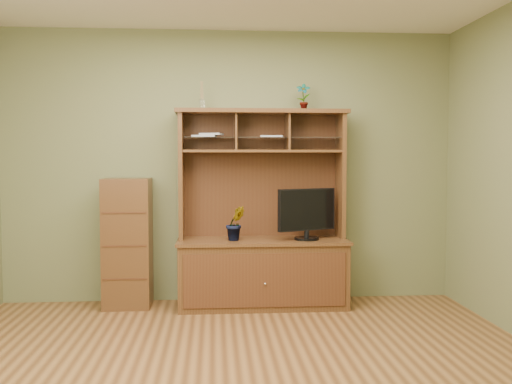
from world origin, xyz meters
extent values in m
cube|color=#573418|center=(0.00, 0.00, -0.01)|extent=(4.50, 4.00, 0.02)
cube|color=#666E41|center=(0.00, 2.01, 1.35)|extent=(4.50, 0.02, 2.70)
cube|color=#666E41|center=(0.00, -2.01, 1.35)|extent=(4.50, 0.02, 2.70)
cube|color=#402612|center=(0.30, 1.71, 0.31)|extent=(1.60, 0.55, 0.62)
cube|color=#3E1F11|center=(0.30, 1.42, 0.31)|extent=(1.50, 0.01, 0.50)
sphere|color=silver|center=(0.30, 1.41, 0.28)|extent=(0.02, 0.02, 0.02)
cube|color=#402612|center=(0.30, 1.71, 0.64)|extent=(1.64, 0.59, 0.03)
cube|color=#402612|center=(-0.48, 1.80, 1.27)|extent=(0.04, 0.35, 1.25)
cube|color=#402612|center=(1.08, 1.80, 1.27)|extent=(0.04, 0.35, 1.25)
cube|color=#3E1F11|center=(0.30, 1.97, 1.27)|extent=(1.52, 0.02, 1.25)
cube|color=#402612|center=(0.30, 1.80, 1.88)|extent=(1.66, 0.40, 0.04)
cube|color=#402612|center=(0.30, 1.80, 1.50)|extent=(1.52, 0.32, 0.02)
cube|color=#402612|center=(0.05, 1.80, 1.69)|extent=(0.02, 0.31, 0.35)
cube|color=#402612|center=(0.56, 1.80, 1.69)|extent=(0.02, 0.31, 0.35)
cube|color=silver|center=(0.30, 1.79, 1.63)|extent=(1.50, 0.27, 0.01)
cylinder|color=black|center=(0.73, 1.65, 0.66)|extent=(0.24, 0.24, 0.02)
cylinder|color=black|center=(0.73, 1.65, 0.71)|extent=(0.05, 0.05, 0.08)
cube|color=black|center=(0.73, 1.65, 0.94)|extent=(0.59, 0.29, 0.40)
imported|color=#3A5D20|center=(0.04, 1.65, 0.82)|extent=(0.21, 0.19, 0.33)
imported|color=#396222|center=(0.71, 1.80, 2.03)|extent=(0.16, 0.12, 0.26)
cylinder|color=silver|center=(-0.27, 1.80, 1.95)|extent=(0.05, 0.05, 0.10)
cylinder|color=#94774A|center=(-0.27, 1.80, 2.08)|extent=(0.03, 0.03, 0.17)
cube|color=#ADADB2|center=(-0.25, 1.80, 1.64)|extent=(0.24, 0.20, 0.02)
cube|color=#ADADB2|center=(-0.18, 1.80, 1.66)|extent=(0.24, 0.21, 0.02)
cube|color=#ADADB2|center=(0.41, 1.80, 1.64)|extent=(0.24, 0.21, 0.02)
cube|color=#402612|center=(-0.99, 1.78, 0.62)|extent=(0.44, 0.40, 1.24)
cube|color=#3E1F11|center=(-0.99, 1.58, 0.31)|extent=(0.40, 0.01, 0.02)
cube|color=#3E1F11|center=(-0.99, 1.58, 0.62)|extent=(0.40, 0.01, 0.01)
cube|color=#3E1F11|center=(-0.99, 1.58, 0.93)|extent=(0.40, 0.01, 0.01)
camera|label=1|loc=(-0.16, -3.73, 1.43)|focal=40.00mm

